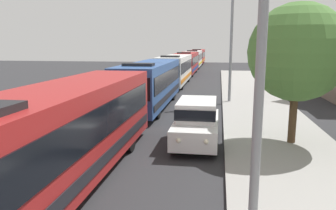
{
  "coord_description": "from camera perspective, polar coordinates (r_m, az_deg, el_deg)",
  "views": [
    {
      "loc": [
        3.3,
        2.69,
        4.31
      ],
      "look_at": [
        1.08,
        16.87,
        1.61
      ],
      "focal_mm": 34.84,
      "sensor_mm": 36.0,
      "label": 1
    }
  ],
  "objects": [
    {
      "name": "white_suv",
      "position": [
        14.28,
        5.06,
        -2.63
      ],
      "size": [
        1.86,
        4.77,
        1.9
      ],
      "color": "white",
      "rests_on": "ground_plane"
    },
    {
      "name": "bus_tail_end",
      "position": [
        70.95,
        5.24,
        8.52
      ],
      "size": [
        2.58,
        11.7,
        3.21
      ],
      "color": "maroon",
      "rests_on": "ground_plane"
    },
    {
      "name": "roadside_tree",
      "position": [
        14.47,
        21.71,
        8.55
      ],
      "size": [
        4.03,
        4.03,
        5.84
      ],
      "color": "#4C3823",
      "rests_on": "sidewalk"
    },
    {
      "name": "bus_lead",
      "position": [
        10.41,
        -17.7,
        -4.42
      ],
      "size": [
        2.58,
        12.02,
        3.21
      ],
      "color": "maroon",
      "rests_on": "ground_plane"
    },
    {
      "name": "streetlamp_mid",
      "position": [
        24.13,
        11.08,
        12.83
      ],
      "size": [
        5.3,
        0.28,
        8.51
      ],
      "color": "gray",
      "rests_on": "sidewalk"
    },
    {
      "name": "bus_fourth_in_line",
      "position": [
        46.72,
        3.27,
        7.45
      ],
      "size": [
        2.58,
        11.97,
        3.21
      ],
      "color": "maroon",
      "rests_on": "ground_plane"
    },
    {
      "name": "bus_second_in_line",
      "position": [
        22.32,
        -3.05,
        3.92
      ],
      "size": [
        2.58,
        11.16,
        3.21
      ],
      "color": "#284C8C",
      "rests_on": "ground_plane"
    },
    {
      "name": "bus_rear",
      "position": [
        59.24,
        4.49,
        8.11
      ],
      "size": [
        2.58,
        10.62,
        3.21
      ],
      "color": "silver",
      "rests_on": "ground_plane"
    },
    {
      "name": "bus_middle",
      "position": [
        34.55,
        1.24,
        6.33
      ],
      "size": [
        2.58,
        11.41,
        3.21
      ],
      "color": "silver",
      "rests_on": "ground_plane"
    }
  ]
}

